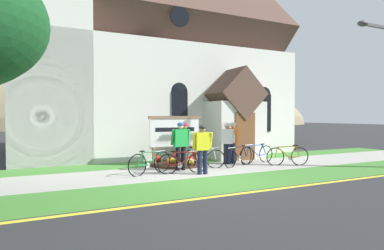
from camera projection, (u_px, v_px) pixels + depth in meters
ground at (168, 162)px, 13.25m from camera, size 140.00×140.00×0.00m
sidewalk_slab at (211, 169)px, 11.60m from camera, size 32.00×2.62×0.01m
grass_verge at (249, 181)px, 9.46m from camera, size 32.00×2.11×0.01m
church_lawn at (187, 161)px, 13.53m from camera, size 24.00×1.65×0.01m
curb_paint_stripe at (276, 189)px, 8.38m from camera, size 28.00×0.16×0.01m
church_building at (143, 64)px, 17.47m from camera, size 14.08×10.34×14.12m
church_sign at (175, 133)px, 12.74m from camera, size 2.22×0.14×1.95m
flower_bed at (177, 163)px, 12.55m from camera, size 2.27×2.27×0.34m
bicycle_green at (201, 158)px, 11.72m from camera, size 1.66×0.68×0.82m
bicycle_blue at (239, 156)px, 12.17m from camera, size 1.67×0.64×0.83m
bicycle_black at (183, 163)px, 10.68m from camera, size 1.74×0.27×0.80m
bicycle_red at (288, 156)px, 12.43m from camera, size 1.67×0.56×0.83m
bicycle_white at (150, 163)px, 10.54m from camera, size 1.70×0.73×0.84m
bicycle_orange at (257, 154)px, 13.03m from camera, size 1.74×0.17×0.82m
cyclist_in_yellow_jersey at (202, 146)px, 10.47m from camera, size 0.63×0.33×1.63m
cyclist_in_green_jersey at (180, 142)px, 11.23m from camera, size 0.67×0.30×1.72m
cyclist_in_white_jersey at (233, 139)px, 12.90m from camera, size 0.31×0.77×1.70m
cyclist_in_orange_jersey at (227, 140)px, 12.72m from camera, size 0.49×0.59×1.67m
cyclist_in_red_jersey at (185, 142)px, 11.68m from camera, size 0.36×0.66×1.68m
roadside_conifer at (253, 91)px, 22.96m from camera, size 3.05×3.05×5.99m
distant_hill at (87, 126)px, 62.64m from camera, size 108.17×39.08×25.40m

